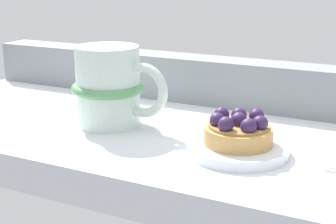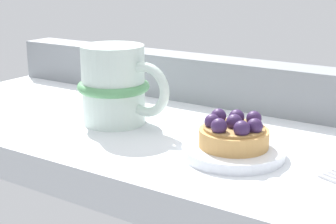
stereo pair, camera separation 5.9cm
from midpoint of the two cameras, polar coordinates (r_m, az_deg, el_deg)
ground_plane at (r=62.80cm, az=-0.04°, el=-3.96°), size 85.00×33.31×4.14cm
window_rail_back at (r=73.39cm, az=4.89°, el=3.34°), size 83.30×5.61×6.64cm
dessert_plate at (r=54.61cm, az=4.91°, el=-4.27°), size 11.05×11.05×1.14cm
raspberry_tart at (r=53.93cm, az=4.95°, el=-2.19°), size 7.46×7.46×3.59cm
coffee_mug at (r=63.91cm, az=-9.20°, el=2.85°), size 13.11×9.30×10.15cm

